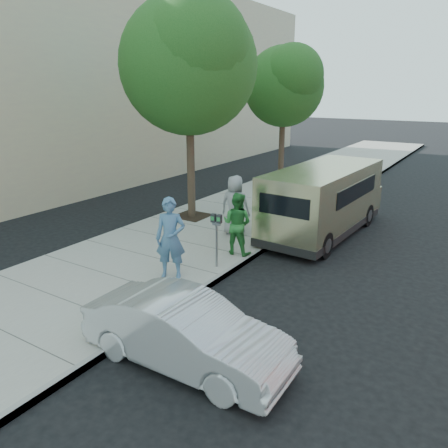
{
  "coord_description": "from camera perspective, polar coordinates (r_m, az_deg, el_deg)",
  "views": [
    {
      "loc": [
        6.93,
        -10.03,
        4.67
      ],
      "look_at": [
        0.85,
        -0.39,
        1.1
      ],
      "focal_mm": 35.0,
      "sensor_mm": 36.0,
      "label": 1
    }
  ],
  "objects": [
    {
      "name": "parking_meter",
      "position": [
        11.23,
        -1.0,
        -0.65
      ],
      "size": [
        0.3,
        0.12,
        1.44
      ],
      "rotation": [
        0.0,
        0.0,
        0.07
      ],
      "color": "gray",
      "rests_on": "sidewalk"
    },
    {
      "name": "person_gray_shirt",
      "position": [
        13.82,
        1.44,
        2.45
      ],
      "size": [
        1.04,
        0.78,
        1.92
      ],
      "primitive_type": "imported",
      "rotation": [
        0.0,
        0.0,
        3.33
      ],
      "color": "gray",
      "rests_on": "sidewalk"
    },
    {
      "name": "tree_far",
      "position": [
        22.04,
        7.97,
        17.79
      ],
      "size": [
        3.92,
        3.8,
        6.49
      ],
      "color": "black",
      "rests_on": "sidewalk"
    },
    {
      "name": "curb_face",
      "position": [
        12.32,
        3.28,
        -4.53
      ],
      "size": [
        0.12,
        60.0,
        0.16
      ],
      "primitive_type": "cube",
      "color": "gray",
      "rests_on": "ground"
    },
    {
      "name": "van",
      "position": [
        14.65,
        12.99,
        3.19
      ],
      "size": [
        2.33,
        6.14,
        2.24
      ],
      "rotation": [
        0.0,
        0.0,
        -0.05
      ],
      "color": "#C7C38F",
      "rests_on": "ground"
    },
    {
      "name": "person_officer",
      "position": [
        10.71,
        -6.99,
        -1.85
      ],
      "size": [
        0.88,
        0.77,
        2.03
      ],
      "primitive_type": "imported",
      "rotation": [
        0.0,
        0.0,
        0.47
      ],
      "color": "teal",
      "rests_on": "sidewalk"
    },
    {
      "name": "person_green_shirt",
      "position": [
        12.21,
        1.72,
        0.06
      ],
      "size": [
        0.91,
        0.73,
        1.77
      ],
      "primitive_type": "imported",
      "rotation": [
        0.0,
        0.0,
        3.22
      ],
      "color": "#287C32",
      "rests_on": "sidewalk"
    },
    {
      "name": "sedan",
      "position": [
        7.8,
        -5.03,
        -13.88
      ],
      "size": [
        3.83,
        1.38,
        1.25
      ],
      "primitive_type": "imported",
      "rotation": [
        0.0,
        0.0,
        1.58
      ],
      "color": "#B4B7BB",
      "rests_on": "ground"
    },
    {
      "name": "ground",
      "position": [
        13.05,
        -2.27,
        -3.58
      ],
      "size": [
        120.0,
        120.0,
        0.0
      ],
      "primitive_type": "plane",
      "color": "black",
      "rests_on": "ground"
    },
    {
      "name": "tree_near",
      "position": [
        15.48,
        -4.52,
        20.59
      ],
      "size": [
        4.62,
        4.6,
        7.53
      ],
      "color": "black",
      "rests_on": "sidewalk"
    },
    {
      "name": "near_building",
      "position": [
        22.43,
        -26.52,
        16.51
      ],
      "size": [
        8.0,
        44.0,
        10.0
      ],
      "primitive_type": "cube",
      "color": "#C7B98A",
      "rests_on": "ground"
    },
    {
      "name": "person_striped_polo",
      "position": [
        13.61,
        6.12,
        1.96
      ],
      "size": [
        1.15,
        0.95,
        1.84
      ],
      "primitive_type": "imported",
      "rotation": [
        0.0,
        0.0,
        3.7
      ],
      "color": "gray",
      "rests_on": "sidewalk"
    },
    {
      "name": "sidewalk",
      "position": [
        13.59,
        -5.76,
        -2.47
      ],
      "size": [
        5.0,
        60.0,
        0.15
      ],
      "primitive_type": "cube",
      "color": "gray",
      "rests_on": "ground"
    }
  ]
}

